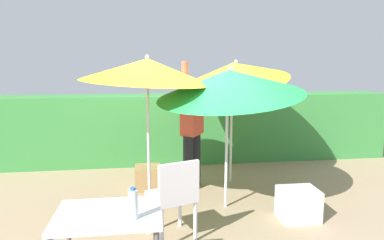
{
  "coord_description": "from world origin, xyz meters",
  "views": [
    {
      "loc": [
        -0.62,
        -4.28,
        1.89
      ],
      "look_at": [
        0.0,
        0.3,
        1.1
      ],
      "focal_mm": 32.6,
      "sensor_mm": 36.0,
      "label": 1
    }
  ],
  "objects_px": {
    "umbrella_yellow": "(234,72)",
    "person_vendor": "(192,127)",
    "folding_table": "(109,224)",
    "umbrella_orange": "(147,70)",
    "cooler_box": "(298,204)",
    "crate_cardboard": "(148,177)",
    "bottle_water": "(133,204)",
    "umbrella_rainbow": "(229,83)",
    "chair_plastic": "(174,194)"
  },
  "relations": [
    {
      "from": "umbrella_yellow",
      "to": "person_vendor",
      "type": "xyz_separation_m",
      "value": [
        -0.65,
        -0.15,
        -0.78
      ]
    },
    {
      "from": "folding_table",
      "to": "umbrella_orange",
      "type": "bearing_deg",
      "value": 79.94
    },
    {
      "from": "umbrella_orange",
      "to": "umbrella_yellow",
      "type": "height_order",
      "value": "umbrella_yellow"
    },
    {
      "from": "umbrella_yellow",
      "to": "cooler_box",
      "type": "distance_m",
      "value": 2.1
    },
    {
      "from": "umbrella_yellow",
      "to": "crate_cardboard",
      "type": "height_order",
      "value": "umbrella_yellow"
    },
    {
      "from": "cooler_box",
      "to": "person_vendor",
      "type": "bearing_deg",
      "value": 132.95
    },
    {
      "from": "umbrella_orange",
      "to": "umbrella_yellow",
      "type": "distance_m",
      "value": 1.47
    },
    {
      "from": "cooler_box",
      "to": "folding_table",
      "type": "xyz_separation_m",
      "value": [
        -2.09,
        -1.19,
        0.47
      ]
    },
    {
      "from": "umbrella_yellow",
      "to": "folding_table",
      "type": "relative_size",
      "value": 2.64
    },
    {
      "from": "umbrella_yellow",
      "to": "bottle_water",
      "type": "distance_m",
      "value": 3.16
    },
    {
      "from": "umbrella_orange",
      "to": "umbrella_rainbow",
      "type": "bearing_deg",
      "value": -11.85
    },
    {
      "from": "bottle_water",
      "to": "umbrella_rainbow",
      "type": "bearing_deg",
      "value": 57.43
    },
    {
      "from": "umbrella_rainbow",
      "to": "bottle_water",
      "type": "bearing_deg",
      "value": -122.57
    },
    {
      "from": "chair_plastic",
      "to": "crate_cardboard",
      "type": "xyz_separation_m",
      "value": [
        -0.26,
        1.57,
        -0.34
      ]
    },
    {
      "from": "chair_plastic",
      "to": "bottle_water",
      "type": "xyz_separation_m",
      "value": [
        -0.38,
        -1.02,
        0.35
      ]
    },
    {
      "from": "umbrella_rainbow",
      "to": "folding_table",
      "type": "distance_m",
      "value": 2.32
    },
    {
      "from": "cooler_box",
      "to": "umbrella_yellow",
      "type": "bearing_deg",
      "value": 109.07
    },
    {
      "from": "umbrella_yellow",
      "to": "bottle_water",
      "type": "xyz_separation_m",
      "value": [
        -1.43,
        -2.68,
        -0.86
      ]
    },
    {
      "from": "umbrella_rainbow",
      "to": "crate_cardboard",
      "type": "xyz_separation_m",
      "value": [
        -1.02,
        0.82,
        -1.45
      ]
    },
    {
      "from": "umbrella_yellow",
      "to": "chair_plastic",
      "type": "relative_size",
      "value": 2.37
    },
    {
      "from": "person_vendor",
      "to": "folding_table",
      "type": "bearing_deg",
      "value": -111.93
    },
    {
      "from": "person_vendor",
      "to": "chair_plastic",
      "type": "distance_m",
      "value": 1.62
    },
    {
      "from": "folding_table",
      "to": "cooler_box",
      "type": "bearing_deg",
      "value": 29.68
    },
    {
      "from": "umbrella_rainbow",
      "to": "umbrella_orange",
      "type": "height_order",
      "value": "umbrella_orange"
    },
    {
      "from": "chair_plastic",
      "to": "cooler_box",
      "type": "distance_m",
      "value": 1.58
    },
    {
      "from": "person_vendor",
      "to": "chair_plastic",
      "type": "relative_size",
      "value": 2.11
    },
    {
      "from": "bottle_water",
      "to": "crate_cardboard",
      "type": "bearing_deg",
      "value": 87.45
    },
    {
      "from": "chair_plastic",
      "to": "bottle_water",
      "type": "distance_m",
      "value": 1.14
    },
    {
      "from": "umbrella_rainbow",
      "to": "person_vendor",
      "type": "bearing_deg",
      "value": 115.52
    },
    {
      "from": "umbrella_orange",
      "to": "folding_table",
      "type": "xyz_separation_m",
      "value": [
        -0.33,
        -1.86,
        -1.11
      ]
    },
    {
      "from": "chair_plastic",
      "to": "cooler_box",
      "type": "height_order",
      "value": "chair_plastic"
    },
    {
      "from": "person_vendor",
      "to": "cooler_box",
      "type": "distance_m",
      "value": 1.81
    },
    {
      "from": "umbrella_rainbow",
      "to": "bottle_water",
      "type": "relative_size",
      "value": 8.18
    },
    {
      "from": "chair_plastic",
      "to": "umbrella_rainbow",
      "type": "bearing_deg",
      "value": 45.05
    },
    {
      "from": "folding_table",
      "to": "crate_cardboard",
      "type": "bearing_deg",
      "value": 82.8
    },
    {
      "from": "person_vendor",
      "to": "bottle_water",
      "type": "relative_size",
      "value": 7.83
    },
    {
      "from": "chair_plastic",
      "to": "crate_cardboard",
      "type": "height_order",
      "value": "chair_plastic"
    },
    {
      "from": "person_vendor",
      "to": "chair_plastic",
      "type": "xyz_separation_m",
      "value": [
        -0.39,
        -1.51,
        -0.42
      ]
    },
    {
      "from": "umbrella_orange",
      "to": "folding_table",
      "type": "distance_m",
      "value": 2.19
    },
    {
      "from": "umbrella_rainbow",
      "to": "chair_plastic",
      "type": "relative_size",
      "value": 2.2
    },
    {
      "from": "bottle_water",
      "to": "cooler_box",
      "type": "bearing_deg",
      "value": 34.8
    },
    {
      "from": "umbrella_yellow",
      "to": "person_vendor",
      "type": "height_order",
      "value": "umbrella_yellow"
    },
    {
      "from": "chair_plastic",
      "to": "bottle_water",
      "type": "relative_size",
      "value": 3.71
    },
    {
      "from": "umbrella_orange",
      "to": "chair_plastic",
      "type": "distance_m",
      "value": 1.6
    },
    {
      "from": "person_vendor",
      "to": "cooler_box",
      "type": "height_order",
      "value": "person_vendor"
    },
    {
      "from": "umbrella_rainbow",
      "to": "bottle_water",
      "type": "xyz_separation_m",
      "value": [
        -1.13,
        -1.77,
        -0.76
      ]
    },
    {
      "from": "chair_plastic",
      "to": "cooler_box",
      "type": "xyz_separation_m",
      "value": [
        1.52,
        0.3,
        -0.32
      ]
    },
    {
      "from": "cooler_box",
      "to": "crate_cardboard",
      "type": "distance_m",
      "value": 2.19
    },
    {
      "from": "umbrella_orange",
      "to": "umbrella_yellow",
      "type": "bearing_deg",
      "value": 28.48
    },
    {
      "from": "chair_plastic",
      "to": "umbrella_yellow",
      "type": "bearing_deg",
      "value": 57.85
    }
  ]
}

